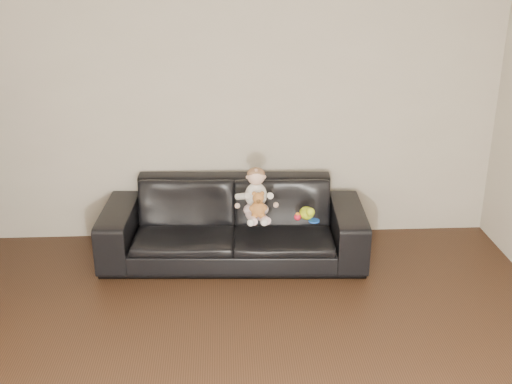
{
  "coord_description": "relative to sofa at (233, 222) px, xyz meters",
  "views": [
    {
      "loc": [
        -0.02,
        -2.91,
        2.63
      ],
      "look_at": [
        0.24,
        2.14,
        0.66
      ],
      "focal_mm": 45.0,
      "sensor_mm": 36.0,
      "label": 1
    }
  ],
  "objects": [
    {
      "name": "sofa",
      "position": [
        0.0,
        0.0,
        0.0
      ],
      "size": [
        2.33,
        1.01,
        0.67
      ],
      "primitive_type": "imported",
      "rotation": [
        0.0,
        0.0,
        -0.05
      ],
      "color": "black",
      "rests_on": "floor"
    },
    {
      "name": "toy_blue_disc",
      "position": [
        0.68,
        -0.26,
        0.11
      ],
      "size": [
        0.11,
        0.11,
        0.01
      ],
      "primitive_type": "cylinder",
      "rotation": [
        0.0,
        0.0,
        0.2
      ],
      "color": "blue",
      "rests_on": "sofa"
    },
    {
      "name": "baby",
      "position": [
        0.19,
        -0.12,
        0.3
      ],
      "size": [
        0.33,
        0.4,
        0.43
      ],
      "rotation": [
        0.0,
        0.0,
        0.32
      ],
      "color": "#FDD6DA",
      "rests_on": "sofa"
    },
    {
      "name": "toy_green",
      "position": [
        0.62,
        -0.19,
        0.16
      ],
      "size": [
        0.17,
        0.18,
        0.11
      ],
      "primitive_type": "ellipsoid",
      "rotation": [
        0.0,
        0.0,
        0.31
      ],
      "color": "#BBDA19",
      "rests_on": "sofa"
    },
    {
      "name": "teddy_bear",
      "position": [
        0.2,
        -0.26,
        0.27
      ],
      "size": [
        0.16,
        0.16,
        0.23
      ],
      "rotation": [
        0.0,
        0.0,
        0.54
      ],
      "color": "#B47033",
      "rests_on": "sofa"
    },
    {
      "name": "wall_back",
      "position": [
        -0.05,
        0.5,
        0.97
      ],
      "size": [
        5.0,
        0.0,
        5.0
      ],
      "primitive_type": "plane",
      "rotation": [
        1.57,
        0.0,
        0.0
      ],
      "color": "#BCB29E",
      "rests_on": "ground"
    },
    {
      "name": "toy_rattle",
      "position": [
        0.54,
        -0.22,
        0.14
      ],
      "size": [
        0.07,
        0.07,
        0.06
      ],
      "primitive_type": "sphere",
      "rotation": [
        0.0,
        0.0,
        -0.14
      ],
      "color": "red",
      "rests_on": "sofa"
    }
  ]
}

